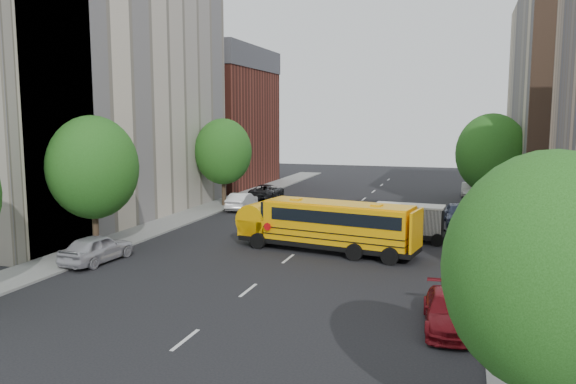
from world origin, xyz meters
The scene contains 19 objects.
ground centered at (0.00, 0.00, 0.00)m, with size 120.00×120.00×0.00m, color black.
sidewalk_left centered at (-11.50, 5.00, 0.06)m, with size 3.00×80.00×0.12m, color slate.
sidewalk_right centered at (11.50, 5.00, 0.06)m, with size 3.00×80.00×0.12m, color slate.
lane_markings centered at (0.00, 10.00, 0.01)m, with size 0.15×64.00×0.01m, color silver.
building_left_cream centered at (-18.00, 6.00, 10.00)m, with size 10.00×26.00×20.00m, color beige.
building_left_redbrick centered at (-18.00, 28.00, 6.50)m, with size 10.00×15.00×13.00m, color maroon.
street_tree_1 centered at (-11.00, -4.00, 4.95)m, with size 5.12×5.12×7.90m.
street_tree_2 centered at (-11.00, 14.00, 4.83)m, with size 4.99×4.99×7.71m.
street_tree_3 centered at (11.00, -18.00, 4.45)m, with size 4.61×4.61×7.11m.
street_tree_4 centered at (11.00, 14.00, 5.08)m, with size 5.25×5.25×8.10m.
street_tree_5 centered at (11.00, 26.00, 4.70)m, with size 4.86×4.86×7.51m.
school_bus centered at (1.52, 0.34, 1.68)m, with size 10.91×4.21×3.01m.
safari_truck centered at (5.45, 4.76, 1.22)m, with size 5.51×2.33×2.31m.
parked_car_0 centered at (-9.60, -5.83, 0.78)m, with size 1.83×4.55×1.55m, color #ACAAB1.
parked_car_1 centered at (-8.80, 12.79, 0.73)m, with size 1.55×4.44×1.46m, color white.
parked_car_2 centered at (-9.01, 19.63, 0.70)m, with size 2.31×5.00×1.39m, color black.
parked_car_3 centered at (8.80, -10.02, 0.65)m, with size 1.83×4.51×1.31m, color maroon.
parked_car_4 centered at (8.80, 11.38, 0.78)m, with size 1.84×4.58×1.56m, color #333D59.
parked_car_5 centered at (9.60, 27.39, 0.66)m, with size 1.40×4.01×1.32m, color #AAA9A4.
Camera 1 is at (9.14, -30.88, 7.76)m, focal length 35.00 mm.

